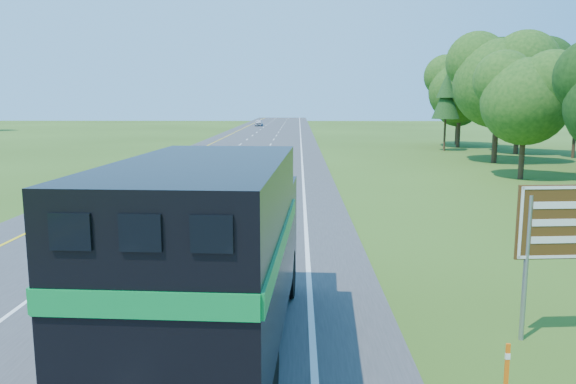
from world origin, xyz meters
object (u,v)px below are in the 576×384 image
far_car (259,123)px  exit_sign (569,229)px  white_suv (162,165)px  horse_truck (212,254)px

far_car → exit_sign: bearing=-81.7°
white_suv → exit_sign: exit_sign is taller
horse_truck → white_suv: bearing=108.4°
far_car → exit_sign: (14.19, -107.29, 1.74)m
white_suv → far_car: 80.94m
white_suv → exit_sign: 30.44m
exit_sign → white_suv: bearing=115.2°
horse_truck → white_suv: 28.65m
horse_truck → white_suv: size_ratio=1.66×
far_car → exit_sign: size_ratio=1.07×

